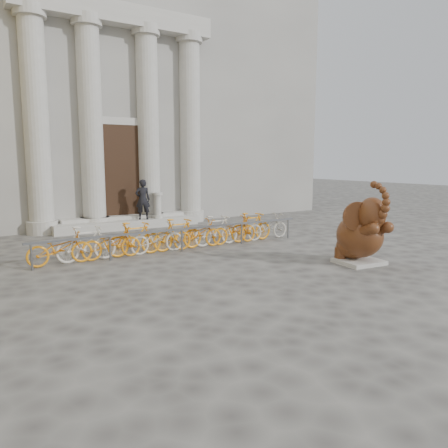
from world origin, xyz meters
TOP-DOWN VIEW (x-y plane):
  - ground at (0.00, 0.00)m, footprint 80.00×80.00m
  - classical_building at (0.00, 14.93)m, footprint 22.00×10.70m
  - entrance_steps at (0.00, 9.40)m, footprint 6.00×1.20m
  - elephant_statue at (3.07, 0.00)m, footprint 1.49×1.71m
  - bike_rack at (-0.25, 4.28)m, footprint 8.94×0.53m
  - pedestrian at (0.57, 9.05)m, footprint 0.69×0.56m
  - balustrade_post at (1.24, 9.10)m, footprint 0.44×0.44m

SIDE VIEW (x-z plane):
  - ground at x=0.00m, z-range 0.00..0.00m
  - entrance_steps at x=0.00m, z-range 0.00..0.36m
  - bike_rack at x=-0.25m, z-range 0.00..1.00m
  - elephant_statue at x=3.07m, z-range -0.31..1.94m
  - balustrade_post at x=1.24m, z-range 0.32..1.39m
  - pedestrian at x=0.57m, z-range 0.36..2.00m
  - classical_building at x=0.00m, z-range -0.02..11.98m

